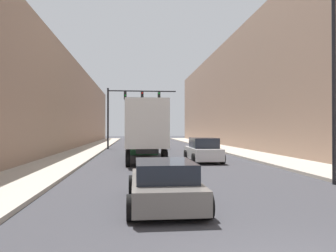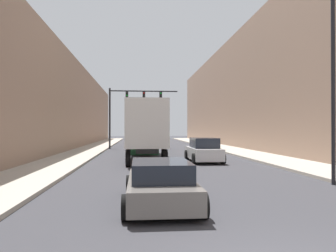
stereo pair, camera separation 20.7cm
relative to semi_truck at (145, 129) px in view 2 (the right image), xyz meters
name	(u,v)px [view 2 (the right image)]	position (x,y,z in m)	size (l,w,h in m)	color
sidewalk_right	(228,149)	(9.07, 9.99, -2.14)	(3.37, 80.00, 0.15)	#B2A899
sidewalk_left	(89,150)	(-5.49, 9.99, -2.14)	(3.37, 80.00, 0.15)	#B2A899
building_right	(270,88)	(13.76, 9.99, 4.50)	(6.00, 80.00, 13.42)	#997A66
building_left	(42,102)	(-10.18, 9.99, 2.73)	(6.00, 80.00, 9.89)	#997A66
semi_truck	(145,129)	(0.00, 0.00, 0.00)	(2.52, 12.25, 3.98)	silver
sedan_car	(160,183)	(0.14, -14.62, -1.59)	(2.10, 4.59, 1.29)	slate
suv_car	(204,150)	(3.92, -2.38, -1.45)	(2.07, 4.50, 1.63)	silver
traffic_signal_gantry	(128,105)	(-1.59, 12.78, 2.69)	(7.72, 0.35, 6.80)	black
street_lamp	(333,55)	(7.24, -11.86, 2.97)	(0.44, 0.44, 8.29)	black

